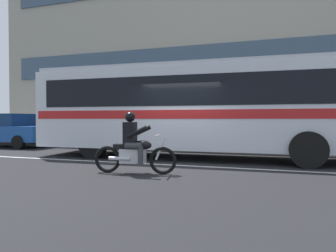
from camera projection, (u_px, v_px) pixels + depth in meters
The scene contains 8 objects.
ground_plane at pixel (180, 163), 9.69m from camera, with size 60.00×60.00×0.00m, color black.
sidewalk_curb at pixel (209, 146), 14.53m from camera, with size 28.00×3.80×0.15m, color #A39E93.
lane_center_stripe at pixel (174, 165), 9.12m from camera, with size 26.60×0.14×0.01m, color silver.
office_building_facade at pixel (218, 21), 16.55m from camera, with size 28.00×0.89×13.36m.
transit_bus at pixel (203, 105), 10.63m from camera, with size 11.87×2.93×3.22m.
motorcycle_with_rider at pixel (134, 148), 7.72m from camera, with size 2.13×0.69×1.56m.
parked_sedan_curbside at pixel (9, 130), 15.10m from camera, with size 4.41×1.87×1.64m.
fire_hydrant at pixel (206, 138), 13.65m from camera, with size 0.22×0.30×0.75m.
Camera 1 is at (2.65, -9.29, 1.38)m, focal length 32.67 mm.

